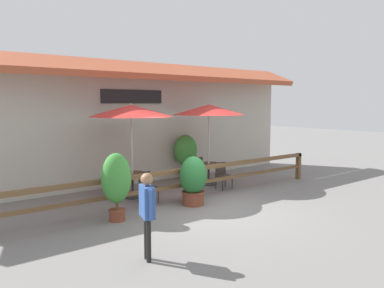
{
  "coord_description": "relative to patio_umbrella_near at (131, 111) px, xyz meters",
  "views": [
    {
      "loc": [
        -6.28,
        -7.29,
        2.77
      ],
      "look_at": [
        0.43,
        1.38,
        1.58
      ],
      "focal_mm": 35.0,
      "sensor_mm": 36.0,
      "label": 1
    }
  ],
  "objects": [
    {
      "name": "ground_plane",
      "position": [
        1.02,
        -2.38,
        -2.56
      ],
      "size": [
        60.0,
        60.0,
        0.0
      ],
      "primitive_type": "plane",
      "color": "slate"
    },
    {
      "name": "building_facade",
      "position": [
        1.02,
        1.72,
        -0.39
      ],
      "size": [
        14.28,
        1.49,
        4.23
      ],
      "color": "#BCB7A8",
      "rests_on": "ground"
    },
    {
      "name": "patio_railing",
      "position": [
        1.02,
        -1.33,
        -1.86
      ],
      "size": [
        10.4,
        0.14,
        0.95
      ],
      "color": "brown",
      "rests_on": "ground"
    },
    {
      "name": "patio_umbrella_near",
      "position": [
        0.0,
        0.0,
        0.0
      ],
      "size": [
        2.45,
        2.45,
        2.77
      ],
      "color": "#B7B2A8",
      "rests_on": "ground"
    },
    {
      "name": "dining_table_near",
      "position": [
        -0.0,
        0.0,
        -1.99
      ],
      "size": [
        1.07,
        1.07,
        0.71
      ],
      "color": "#4C3826",
      "rests_on": "ground"
    },
    {
      "name": "chair_near_streetside",
      "position": [
        0.06,
        -0.74,
        -2.08
      ],
      "size": [
        0.46,
        0.46,
        0.85
      ],
      "rotation": [
        0.0,
        0.0,
        0.09
      ],
      "color": "#332D28",
      "rests_on": "ground"
    },
    {
      "name": "chair_near_wallside",
      "position": [
        -0.04,
        0.74,
        -2.08
      ],
      "size": [
        0.49,
        0.49,
        0.85
      ],
      "rotation": [
        0.0,
        0.0,
        3.33
      ],
      "color": "#332D28",
      "rests_on": "ground"
    },
    {
      "name": "patio_umbrella_middle",
      "position": [
        2.94,
        -0.02,
        0.0
      ],
      "size": [
        2.45,
        2.45,
        2.77
      ],
      "color": "#B7B2A8",
      "rests_on": "ground"
    },
    {
      "name": "dining_table_middle",
      "position": [
        2.94,
        -0.02,
        -1.99
      ],
      "size": [
        1.07,
        1.07,
        0.71
      ],
      "color": "#4C3826",
      "rests_on": "ground"
    },
    {
      "name": "chair_middle_streetside",
      "position": [
        2.88,
        -0.8,
        -2.08
      ],
      "size": [
        0.46,
        0.46,
        0.85
      ],
      "rotation": [
        0.0,
        0.0,
        -0.11
      ],
      "color": "#332D28",
      "rests_on": "ground"
    },
    {
      "name": "chair_middle_wallside",
      "position": [
        3.01,
        0.77,
        -2.08
      ],
      "size": [
        0.49,
        0.49,
        0.85
      ],
      "rotation": [
        0.0,
        0.0,
        3.33
      ],
      "color": "#332D28",
      "rests_on": "ground"
    },
    {
      "name": "potted_plant_broad_leaf",
      "position": [
        0.91,
        -1.76,
        -1.87
      ],
      "size": [
        0.78,
        0.7,
        1.34
      ],
      "color": "brown",
      "rests_on": "ground"
    },
    {
      "name": "potted_plant_small_flowering",
      "position": [
        -1.38,
        -1.76,
        -1.6
      ],
      "size": [
        0.71,
        0.64,
        1.62
      ],
      "color": "brown",
      "rests_on": "ground"
    },
    {
      "name": "potted_plant_entrance_palm",
      "position": [
        2.84,
        1.17,
        -1.59
      ],
      "size": [
        0.86,
        0.77,
        1.63
      ],
      "color": "brown",
      "rests_on": "ground"
    },
    {
      "name": "pedestrian",
      "position": [
        -1.98,
        -4.16,
        -1.55
      ],
      "size": [
        0.31,
        0.54,
        1.57
      ],
      "rotation": [
        0.0,
        0.0,
        1.28
      ],
      "color": "black",
      "rests_on": "ground"
    }
  ]
}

